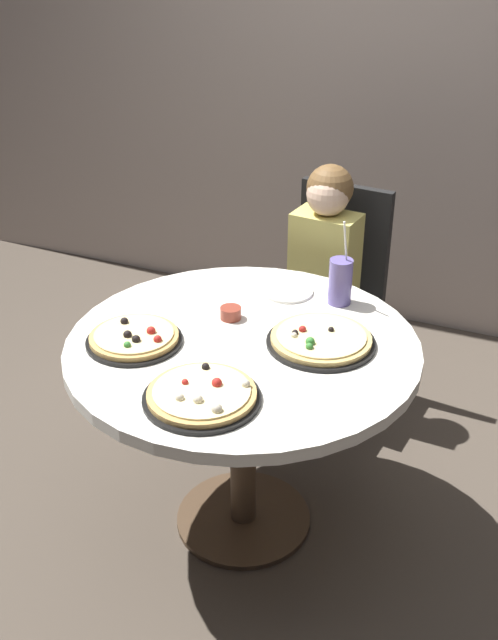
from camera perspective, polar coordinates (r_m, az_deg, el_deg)
ground_plane at (r=2.77m, az=-0.43°, el=-15.12°), size 8.00×8.00×0.00m
wall_with_window at (r=3.73m, az=11.61°, el=21.00°), size 5.20×0.14×2.90m
dining_table at (r=2.37m, az=-0.49°, el=-3.91°), size 1.11×1.11×0.75m
chair_wooden at (r=3.18m, az=6.49°, el=2.66°), size 0.44×0.44×0.95m
diner_child at (r=3.05m, az=5.08°, el=0.57°), size 0.29×0.42×1.08m
pizza_veggie at (r=2.30m, az=5.55°, el=-1.52°), size 0.34×0.34×0.05m
pizza_cheese at (r=2.33m, az=-8.82°, el=-1.38°), size 0.30×0.30×0.05m
pizza_pepperoni at (r=2.04m, az=-3.64°, el=-5.79°), size 0.33×0.33×0.05m
soda_cup at (r=2.53m, az=7.05°, el=2.97°), size 0.08×0.08×0.31m
sauce_bowl at (r=2.44m, az=-1.42°, el=0.54°), size 0.07×0.07×0.04m
plate_small at (r=2.61m, az=2.98°, el=2.21°), size 0.18×0.18×0.01m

